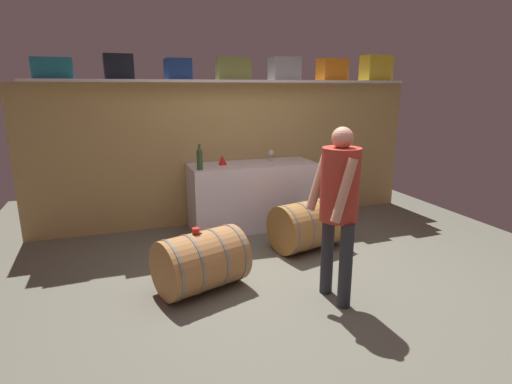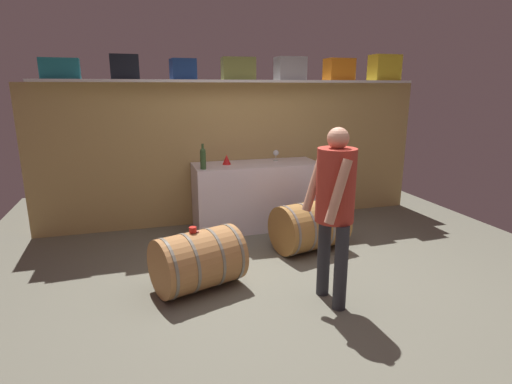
% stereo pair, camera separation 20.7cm
% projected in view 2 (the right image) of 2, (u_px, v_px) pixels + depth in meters
% --- Properties ---
extents(ground_plane, '(6.60, 7.59, 0.02)m').
position_uv_depth(ground_plane, '(274.00, 265.00, 4.42)').
color(ground_plane, '#676657').
extents(back_wall_panel, '(5.40, 0.10, 1.92)m').
position_uv_depth(back_wall_panel, '(237.00, 154.00, 5.71)').
color(back_wall_panel, tan).
rests_on(back_wall_panel, ground).
extents(high_shelf_board, '(4.97, 0.40, 0.03)m').
position_uv_depth(high_shelf_board, '(239.00, 81.00, 5.33)').
color(high_shelf_board, silver).
rests_on(high_shelf_board, back_wall_panel).
extents(toolcase_teal, '(0.44, 0.26, 0.23)m').
position_uv_depth(toolcase_teal, '(60.00, 69.00, 4.72)').
color(toolcase_teal, '#1E7683').
rests_on(toolcase_teal, high_shelf_board).
extents(toolcase_black, '(0.34, 0.29, 0.29)m').
position_uv_depth(toolcase_black, '(124.00, 67.00, 4.91)').
color(toolcase_black, black).
rests_on(toolcase_black, high_shelf_board).
extents(toolcase_navy, '(0.32, 0.31, 0.25)m').
position_uv_depth(toolcase_navy, '(183.00, 69.00, 5.10)').
color(toolcase_navy, navy).
rests_on(toolcase_navy, high_shelf_board).
extents(toolcase_olive, '(0.44, 0.31, 0.28)m').
position_uv_depth(toolcase_olive, '(238.00, 69.00, 5.29)').
color(toolcase_olive, olive).
rests_on(toolcase_olive, high_shelf_board).
extents(toolcase_grey, '(0.38, 0.31, 0.30)m').
position_uv_depth(toolcase_grey, '(290.00, 69.00, 5.48)').
color(toolcase_grey, gray).
rests_on(toolcase_grey, high_shelf_board).
extents(toolcase_orange, '(0.38, 0.28, 0.29)m').
position_uv_depth(toolcase_orange, '(339.00, 69.00, 5.68)').
color(toolcase_orange, orange).
rests_on(toolcase_orange, high_shelf_board).
extents(toolcase_yellow, '(0.42, 0.28, 0.36)m').
position_uv_depth(toolcase_yellow, '(384.00, 68.00, 5.87)').
color(toolcase_yellow, yellow).
rests_on(toolcase_yellow, high_shelf_board).
extents(work_cabinet, '(1.67, 0.65, 0.88)m').
position_uv_depth(work_cabinet, '(257.00, 195.00, 5.53)').
color(work_cabinet, white).
rests_on(work_cabinet, ground).
extents(wine_bottle_green, '(0.07, 0.07, 0.31)m').
position_uv_depth(wine_bottle_green, '(203.00, 158.00, 5.01)').
color(wine_bottle_green, '#33522B').
rests_on(wine_bottle_green, work_cabinet).
extents(wine_glass, '(0.08, 0.08, 0.15)m').
position_uv_depth(wine_glass, '(276.00, 153.00, 5.60)').
color(wine_glass, white).
rests_on(wine_glass, work_cabinet).
extents(red_funnel, '(0.11, 0.11, 0.13)m').
position_uv_depth(red_funnel, '(227.00, 160.00, 5.34)').
color(red_funnel, red).
rests_on(red_funnel, work_cabinet).
extents(wine_barrel_near, '(0.93, 0.78, 0.57)m').
position_uv_depth(wine_barrel_near, '(198.00, 260.00, 3.85)').
color(wine_barrel_near, '#AC7542').
rests_on(wine_barrel_near, ground).
extents(wine_barrel_far, '(0.92, 0.74, 0.58)m').
position_uv_depth(wine_barrel_far, '(310.00, 226.00, 4.78)').
color(wine_barrel_far, '#A47238').
rests_on(wine_barrel_far, ground).
extents(tasting_cup, '(0.07, 0.07, 0.05)m').
position_uv_depth(tasting_cup, '(193.00, 230.00, 3.76)').
color(tasting_cup, red).
rests_on(tasting_cup, wine_barrel_near).
extents(winemaker_pouring, '(0.39, 0.47, 1.55)m').
position_uv_depth(winemaker_pouring, '(334.00, 199.00, 3.44)').
color(winemaker_pouring, '#2C2D33').
rests_on(winemaker_pouring, ground).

